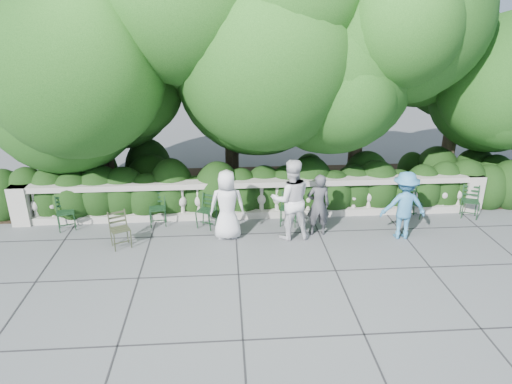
{
  "coord_description": "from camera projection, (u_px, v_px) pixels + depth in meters",
  "views": [
    {
      "loc": [
        -0.71,
        -8.98,
        4.93
      ],
      "look_at": [
        0.0,
        1.0,
        1.0
      ],
      "focal_mm": 32.0,
      "sensor_mm": 36.0,
      "label": 1
    }
  ],
  "objects": [
    {
      "name": "person_older_blue",
      "position": [
        404.0,
        205.0,
        10.49
      ],
      "size": [
        1.07,
        0.65,
        1.62
      ],
      "primitive_type": "imported",
      "rotation": [
        0.0,
        0.0,
        3.09
      ],
      "color": "teal",
      "rests_on": "ground"
    },
    {
      "name": "balustrade",
      "position": [
        254.0,
        199.0,
        11.68
      ],
      "size": [
        12.0,
        0.44,
        1.0
      ],
      "color": "#9E998E",
      "rests_on": "ground"
    },
    {
      "name": "person_casual_man",
      "position": [
        291.0,
        200.0,
        10.42
      ],
      "size": [
        0.98,
        0.79,
        1.92
      ],
      "primitive_type": "imported",
      "rotation": [
        0.0,
        0.0,
        3.21
      ],
      "color": "silver",
      "rests_on": "ground"
    },
    {
      "name": "chair_weathered",
      "position": [
        124.0,
        250.0,
        10.2
      ],
      "size": [
        0.6,
        0.62,
        0.84
      ],
      "primitive_type": null,
      "rotation": [
        0.0,
        0.0,
        0.43
      ],
      "color": "black",
      "rests_on": "ground"
    },
    {
      "name": "ground",
      "position": [
        259.0,
        250.0,
        10.19
      ],
      "size": [
        90.0,
        90.0,
        0.0
      ],
      "primitive_type": "plane",
      "color": "#4E5155",
      "rests_on": "ground"
    },
    {
      "name": "person_businessman",
      "position": [
        227.0,
        205.0,
        10.46
      ],
      "size": [
        0.81,
        0.53,
        1.66
      ],
      "primitive_type": "imported",
      "rotation": [
        0.0,
        0.0,
        3.14
      ],
      "color": "silver",
      "rests_on": "ground"
    },
    {
      "name": "chair_c",
      "position": [
        204.0,
        230.0,
        11.15
      ],
      "size": [
        0.61,
        0.63,
        0.84
      ],
      "primitive_type": null,
      "rotation": [
        0.0,
        0.0,
        -0.46
      ],
      "color": "black",
      "rests_on": "ground"
    },
    {
      "name": "chair_b",
      "position": [
        68.0,
        232.0,
        11.04
      ],
      "size": [
        0.57,
        0.59,
        0.84
      ],
      "primitive_type": null,
      "rotation": [
        0.0,
        0.0,
        0.31
      ],
      "color": "black",
      "rests_on": "ground"
    },
    {
      "name": "tree_canopy",
      "position": [
        276.0,
        54.0,
        11.75
      ],
      "size": [
        15.04,
        6.52,
        6.78
      ],
      "color": "#3F3023",
      "rests_on": "ground"
    },
    {
      "name": "chair_a",
      "position": [
        159.0,
        227.0,
        11.26
      ],
      "size": [
        0.49,
        0.53,
        0.84
      ],
      "primitive_type": null,
      "rotation": [
        0.0,
        0.0,
        0.11
      ],
      "color": "black",
      "rests_on": "ground"
    },
    {
      "name": "chair_e",
      "position": [
        413.0,
        220.0,
        11.65
      ],
      "size": [
        0.51,
        0.54,
        0.84
      ],
      "primitive_type": null,
      "rotation": [
        0.0,
        0.0,
        0.16
      ],
      "color": "black",
      "rests_on": "ground"
    },
    {
      "name": "chair_d",
      "position": [
        288.0,
        227.0,
        11.27
      ],
      "size": [
        0.53,
        0.56,
        0.84
      ],
      "primitive_type": null,
      "rotation": [
        0.0,
        0.0,
        -0.22
      ],
      "color": "black",
      "rests_on": "ground"
    },
    {
      "name": "shrub_hedge",
      "position": [
        251.0,
        199.0,
        12.97
      ],
      "size": [
        15.0,
        2.6,
        1.7
      ],
      "primitive_type": null,
      "color": "black",
      "rests_on": "ground"
    },
    {
      "name": "chair_f",
      "position": [
        468.0,
        219.0,
        11.7
      ],
      "size": [
        0.58,
        0.6,
        0.84
      ],
      "primitive_type": null,
      "rotation": [
        0.0,
        0.0,
        -0.36
      ],
      "color": "black",
      "rests_on": "ground"
    },
    {
      "name": "person_woman_grey",
      "position": [
        318.0,
        205.0,
        10.67
      ],
      "size": [
        0.55,
        0.36,
        1.5
      ],
      "primitive_type": "imported",
      "rotation": [
        0.0,
        0.0,
        3.15
      ],
      "color": "#3F3F44",
      "rests_on": "ground"
    }
  ]
}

